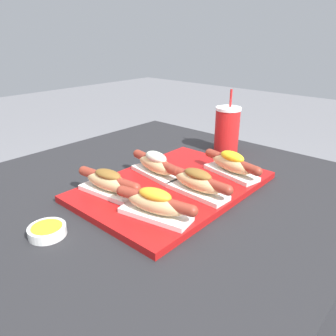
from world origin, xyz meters
name	(u,v)px	position (x,y,z in m)	size (l,w,h in m)	color
patio_table	(152,295)	(0.00, 0.00, 0.38)	(1.12, 1.03, 0.76)	#232326
serving_tray	(173,186)	(0.05, -0.05, 0.76)	(0.52, 0.35, 0.02)	#B71414
hot_dog_0	(155,203)	(-0.11, -0.13, 0.81)	(0.09, 0.21, 0.07)	white
hot_dog_1	(197,182)	(0.04, -0.14, 0.81)	(0.07, 0.21, 0.07)	white
hot_dog_2	(232,164)	(0.20, -0.14, 0.81)	(0.09, 0.21, 0.07)	white
hot_dog_3	(108,182)	(-0.11, 0.03, 0.81)	(0.08, 0.21, 0.06)	white
hot_dog_4	(156,164)	(0.05, 0.02, 0.81)	(0.08, 0.21, 0.07)	white
sauce_bowl	(47,230)	(-0.30, 0.01, 0.77)	(0.08, 0.08, 0.02)	white
drink_cup	(227,130)	(0.41, 0.01, 0.84)	(0.09, 0.09, 0.22)	red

